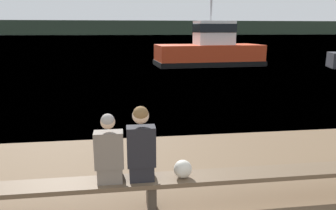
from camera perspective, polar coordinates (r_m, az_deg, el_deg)
name	(u,v)px	position (r m, az deg, el deg)	size (l,w,h in m)	color
water_surface	(122,36)	(127.40, -8.00, 11.79)	(240.00, 240.00, 0.00)	#5684A3
far_shoreline	(122,28)	(160.72, -8.08, 13.18)	(600.00, 12.00, 6.49)	#2D3D2D
bench_main	(151,183)	(4.74, -2.97, -13.46)	(8.65, 0.42, 0.45)	brown
person_left	(109,153)	(4.54, -10.20, -8.21)	(0.39, 0.39, 0.97)	#70665B
person_right	(141,147)	(4.51, -4.70, -7.27)	(0.39, 0.40, 1.05)	black
shopping_bag	(183,169)	(4.68, 2.59, -11.07)	(0.25, 0.24, 0.26)	beige
tugboat_red	(209,51)	(23.62, 7.23, 9.24)	(7.66, 3.69, 6.22)	red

